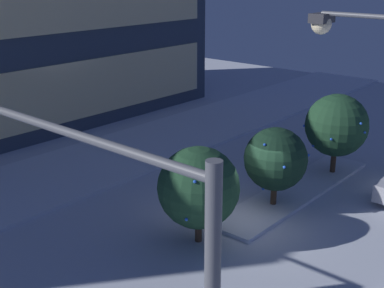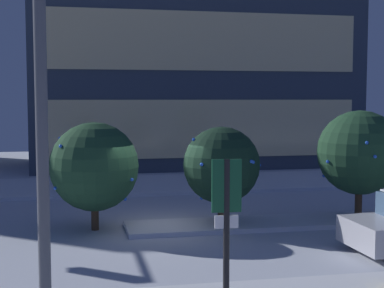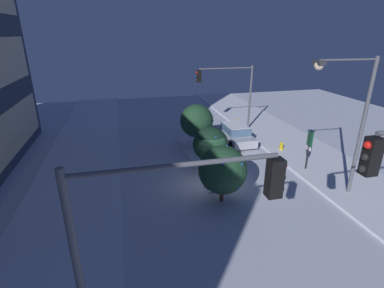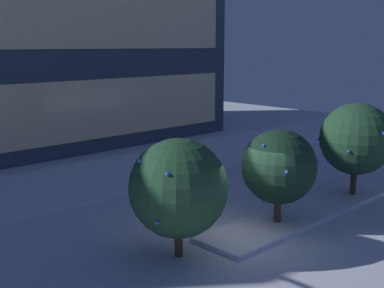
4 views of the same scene
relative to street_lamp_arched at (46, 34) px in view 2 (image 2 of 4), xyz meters
The scene contains 8 objects.
ground 8.30m from the street_lamp_arched, 66.00° to the left, with size 52.00×52.00×0.00m, color silver.
curb_strip_far 15.26m from the street_lamp_arched, 79.21° to the left, with size 52.00×5.20×0.14m, color silver.
median_strip 9.91m from the street_lamp_arched, 42.61° to the left, with size 9.00×1.80×0.14m, color silver.
street_lamp_arched is the anchor object (origin of this frame).
parking_info_sign 4.52m from the street_lamp_arched, ahead, with size 0.55×0.12×2.73m.
decorated_tree_median 10.95m from the street_lamp_arched, 32.03° to the left, with size 2.58×2.63×3.48m.
decorated_tree_left_of_median 8.07m from the street_lamp_arched, 51.23° to the left, with size 2.33×2.27×3.01m.
decorated_tree_right_of_median 7.08m from the street_lamp_arched, 81.09° to the left, with size 2.59×2.59×3.16m.
Camera 2 is at (-2.20, -16.37, 3.84)m, focal length 53.13 mm.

